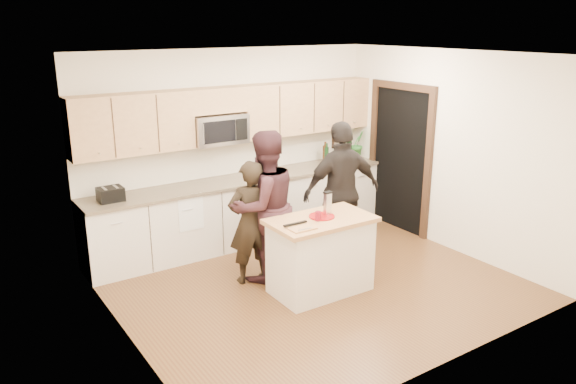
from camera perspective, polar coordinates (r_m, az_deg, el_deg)
floor at (r=6.87m, az=2.65°, el=-9.30°), size 4.50×4.50×0.00m
room_shell at (r=6.30m, az=2.86°, el=4.96°), size 4.52×4.02×2.71m
back_cabinetry at (r=8.01m, az=-4.48°, el=-1.81°), size 4.50×0.66×0.94m
upper_cabinetry at (r=7.82m, az=-5.02°, el=8.09°), size 4.50×0.33×0.75m
microwave at (r=7.67m, az=-7.11°, el=6.38°), size 0.76×0.41×0.40m
doorway at (r=8.52m, az=11.31°, el=3.86°), size 0.06×1.25×2.20m
framed_picture at (r=9.10m, az=5.28°, el=5.72°), size 0.30×0.03×0.38m
dish_towel at (r=7.35m, az=-10.27°, el=-1.06°), size 0.34×0.60×0.48m
island at (r=6.53m, az=3.32°, el=-6.38°), size 1.21×0.72×0.90m
red_plate at (r=6.41m, az=3.45°, el=-2.48°), size 0.29×0.29×0.02m
box_grater at (r=6.43m, az=4.04°, el=-1.08°), size 0.09×0.06×0.27m
drink_glass at (r=6.28m, az=3.07°, el=-2.45°), size 0.06×0.06×0.11m
cutting_board at (r=6.03m, az=1.46°, el=-3.73°), size 0.28×0.18×0.02m
tongs at (r=6.12m, az=0.74°, el=-3.23°), size 0.30×0.04×0.02m
knife at (r=5.99m, az=1.76°, el=-3.77°), size 0.17×0.03×0.01m
toaster at (r=7.15m, az=-17.59°, el=-0.21°), size 0.30×0.24×0.17m
bottle_cluster at (r=8.81m, az=5.31°, el=4.23°), size 0.55×0.28×0.38m
orchid at (r=9.02m, az=7.06°, el=4.85°), size 0.29×0.26×0.46m
woman_left at (r=6.67m, az=-3.84°, el=-3.11°), size 0.60×0.44×1.51m
woman_center at (r=6.69m, az=-2.43°, el=-1.50°), size 0.93×0.74×1.84m
woman_right at (r=7.30m, az=5.48°, el=0.02°), size 1.14×0.63×1.84m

